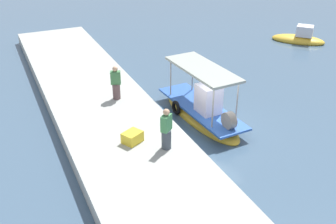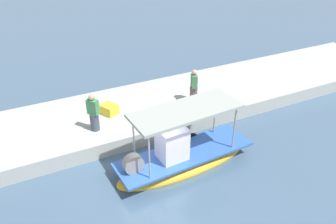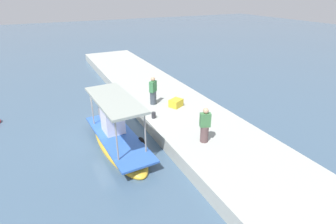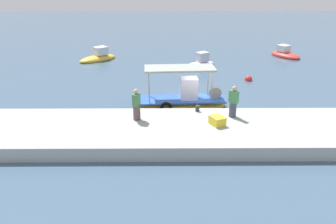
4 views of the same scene
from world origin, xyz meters
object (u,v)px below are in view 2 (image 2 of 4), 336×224
fisherman_by_crate (194,87)px  cargo_crate (109,109)px  main_fishing_boat (182,157)px  mooring_bollard (141,125)px  fisherman_near_bollard (94,114)px

fisherman_by_crate → cargo_crate: (4.32, -0.74, -0.57)m
main_fishing_boat → mooring_bollard: 2.60m
fisherman_near_bollard → mooring_bollard: fisherman_near_bollard is taller
main_fishing_boat → cargo_crate: 4.68m
fisherman_by_crate → fisherman_near_bollard: bearing=4.0°
fisherman_by_crate → cargo_crate: bearing=-9.7°
main_fishing_boat → fisherman_near_bollard: bearing=-49.5°
fisherman_near_bollard → fisherman_by_crate: 5.34m
fisherman_near_bollard → fisherman_by_crate: size_ratio=1.02×
fisherman_near_bollard → cargo_crate: 1.61m
fisherman_near_bollard → fisherman_by_crate: (-5.33, -0.37, -0.01)m
fisherman_by_crate → mooring_bollard: 3.68m
main_fishing_boat → mooring_bollard: size_ratio=17.66×
mooring_bollard → main_fishing_boat: bearing=109.4°
main_fishing_boat → mooring_bollard: main_fishing_boat is taller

